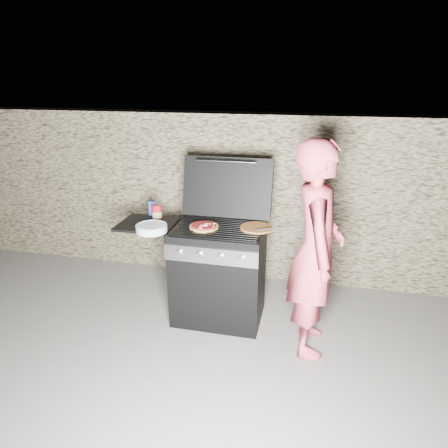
% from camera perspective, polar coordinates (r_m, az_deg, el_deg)
% --- Properties ---
extents(ground, '(50.00, 50.00, 0.00)m').
position_cam_1_polar(ground, '(3.92, -0.73, -13.04)').
color(ground, '#5B5B5B').
extents(stone_wall, '(8.00, 0.35, 1.80)m').
position_cam_1_polar(stone_wall, '(4.48, 2.38, 4.06)').
color(stone_wall, '#95865F').
rests_on(stone_wall, ground).
extents(gas_grill, '(1.34, 0.79, 0.91)m').
position_cam_1_polar(gas_grill, '(3.75, -4.50, -6.73)').
color(gas_grill, black).
rests_on(gas_grill, ground).
extents(pizza_topped, '(0.33, 0.33, 0.03)m').
position_cam_1_polar(pizza_topped, '(3.50, -2.88, -0.29)').
color(pizza_topped, '#E3A877').
rests_on(pizza_topped, gas_grill).
extents(pizza_plain, '(0.33, 0.33, 0.02)m').
position_cam_1_polar(pizza_plain, '(3.49, 4.64, -0.52)').
color(pizza_plain, '#E6943F').
rests_on(pizza_plain, gas_grill).
extents(sauce_jar, '(0.11, 0.11, 0.14)m').
position_cam_1_polar(sauce_jar, '(3.77, -9.59, 1.67)').
color(sauce_jar, maroon).
rests_on(sauce_jar, gas_grill).
extents(blue_carton, '(0.07, 0.05, 0.14)m').
position_cam_1_polar(blue_carton, '(3.87, -10.15, 2.20)').
color(blue_carton, '#2938B8').
rests_on(blue_carton, gas_grill).
extents(plate_stack, '(0.30, 0.30, 0.06)m').
position_cam_1_polar(plate_stack, '(3.48, -10.32, -0.60)').
color(plate_stack, silver).
rests_on(plate_stack, gas_grill).
extents(person, '(0.46, 0.67, 1.75)m').
position_cam_1_polar(person, '(3.22, 12.97, -3.70)').
color(person, '#BC3F4F').
rests_on(person, ground).
extents(tongs, '(0.51, 0.07, 0.10)m').
position_cam_1_polar(tongs, '(3.41, 7.67, -0.42)').
color(tongs, black).
rests_on(tongs, gas_grill).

